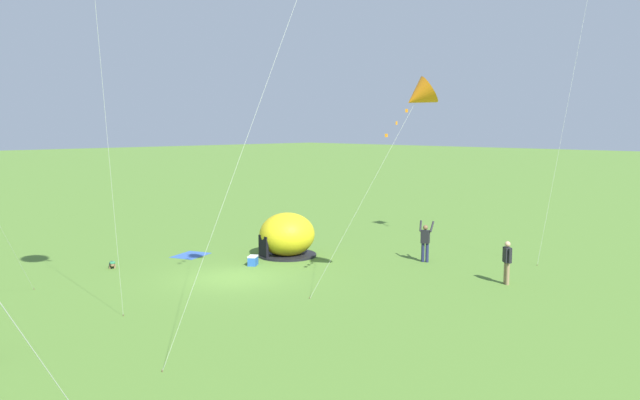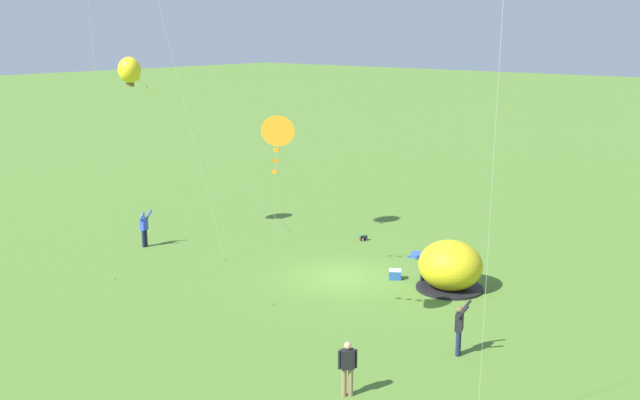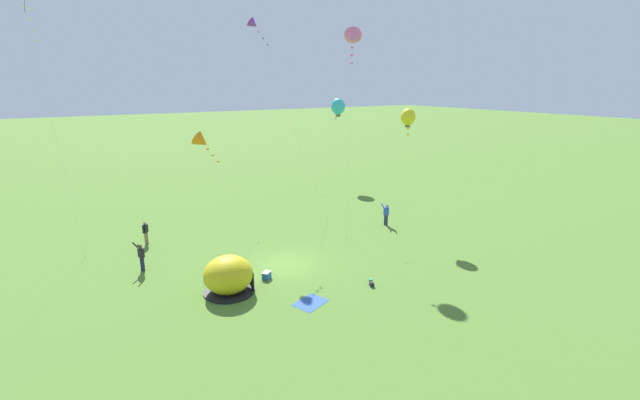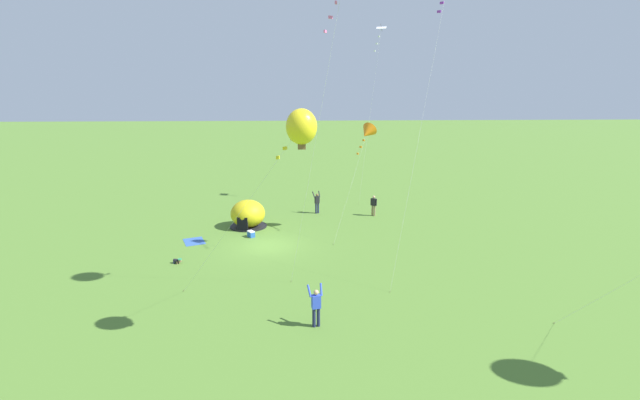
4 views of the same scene
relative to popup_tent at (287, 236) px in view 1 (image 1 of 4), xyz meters
The scene contains 8 objects.
ground_plane 4.86m from the popup_tent, 21.00° to the left, with size 300.00×300.00×0.00m, color #517A2D.
popup_tent is the anchor object (origin of this frame).
picnic_blanket 4.78m from the popup_tent, 46.75° to the right, with size 1.70×1.30×0.01m, color #3359A5.
cooler_box 2.62m from the popup_tent, 10.11° to the left, with size 0.65×0.60×0.44m.
toddler_crawling 8.04m from the popup_tent, 25.93° to the right, with size 0.38×0.55×0.32m.
person_strolling 6.56m from the popup_tent, 123.10° to the left, with size 0.61×0.71×1.89m.
person_near_tent 10.46m from the popup_tent, 103.81° to the left, with size 0.43×0.47×1.72m.
kite_orange 10.86m from the popup_tent, 79.65° to the left, with size 3.72×3.46×7.96m.
Camera 1 is at (15.32, 20.22, 6.22)m, focal length 35.00 mm.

